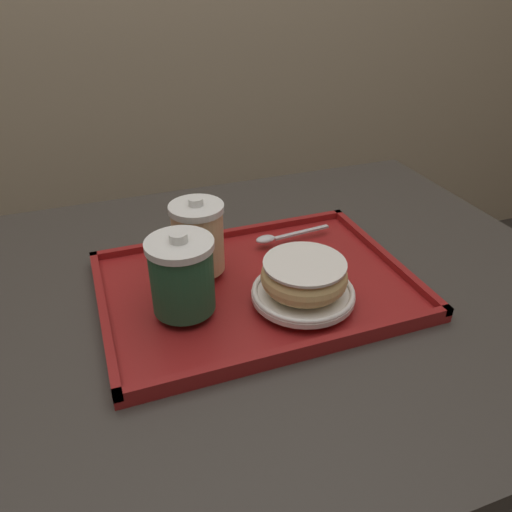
{
  "coord_description": "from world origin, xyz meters",
  "views": [
    {
      "loc": [
        -0.21,
        -0.61,
        1.16
      ],
      "look_at": [
        0.01,
        -0.01,
        0.77
      ],
      "focal_mm": 35.0,
      "sensor_mm": 36.0,
      "label": 1
    }
  ],
  "objects_px": {
    "coffee_cup_front": "(182,275)",
    "coffee_cup_rear": "(198,237)",
    "spoon": "(276,237)",
    "donut_chocolate_glazed": "(304,275)"
  },
  "relations": [
    {
      "from": "spoon",
      "to": "coffee_cup_front",
      "type": "bearing_deg",
      "value": 29.31
    },
    {
      "from": "coffee_cup_front",
      "to": "coffee_cup_rear",
      "type": "relative_size",
      "value": 0.98
    },
    {
      "from": "donut_chocolate_glazed",
      "to": "spoon",
      "type": "bearing_deg",
      "value": 80.95
    },
    {
      "from": "coffee_cup_front",
      "to": "coffee_cup_rear",
      "type": "bearing_deg",
      "value": 63.14
    },
    {
      "from": "coffee_cup_rear",
      "to": "spoon",
      "type": "height_order",
      "value": "coffee_cup_rear"
    },
    {
      "from": "coffee_cup_front",
      "to": "donut_chocolate_glazed",
      "type": "distance_m",
      "value": 0.17
    },
    {
      "from": "coffee_cup_front",
      "to": "coffee_cup_rear",
      "type": "height_order",
      "value": "coffee_cup_rear"
    },
    {
      "from": "coffee_cup_front",
      "to": "spoon",
      "type": "relative_size",
      "value": 0.82
    },
    {
      "from": "donut_chocolate_glazed",
      "to": "spoon",
      "type": "distance_m",
      "value": 0.18
    },
    {
      "from": "donut_chocolate_glazed",
      "to": "spoon",
      "type": "height_order",
      "value": "donut_chocolate_glazed"
    }
  ]
}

